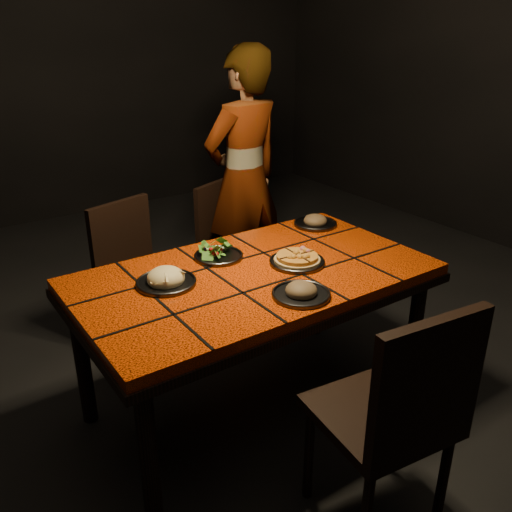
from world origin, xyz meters
TOP-DOWN VIEW (x-y plane):
  - room_shell at (0.00, 0.00)m, footprint 6.04×7.04m
  - dining_table at (0.00, 0.00)m, footprint 1.62×0.92m
  - chair_near at (-0.00, -0.88)m, footprint 0.49×0.49m
  - chair_far_left at (-0.24, 0.84)m, footprint 0.50×0.50m
  - chair_far_right at (0.50, 1.07)m, footprint 0.49×0.49m
  - diner at (0.64, 1.05)m, footprint 0.66×0.49m
  - plate_pizza at (0.22, -0.04)m, footprint 0.26×0.26m
  - plate_pasta at (-0.39, 0.11)m, footprint 0.26×0.26m
  - plate_salad at (-0.05, 0.23)m, footprint 0.24×0.24m
  - plate_mushroom_a at (0.02, -0.31)m, footprint 0.24×0.24m
  - plate_mushroom_b at (0.63, 0.31)m, footprint 0.24×0.24m

SIDE VIEW (x-z plane):
  - chair_far_right at x=0.50m, z-range 0.06..0.89m
  - chair_far_left at x=-0.24m, z-range 0.06..0.95m
  - chair_near at x=0.00m, z-range 0.07..1.05m
  - dining_table at x=0.00m, z-range 0.30..1.05m
  - plate_pizza at x=0.22m, z-range 0.75..0.79m
  - plate_mushroom_b at x=0.63m, z-range 0.73..0.81m
  - plate_mushroom_a at x=0.02m, z-range 0.73..0.81m
  - plate_pasta at x=-0.39m, z-range 0.73..0.82m
  - plate_salad at x=-0.05m, z-range 0.74..0.81m
  - diner at x=0.64m, z-range 0.00..1.68m
  - room_shell at x=0.00m, z-range -0.04..3.04m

